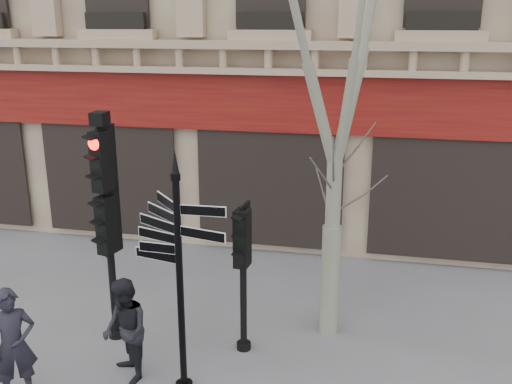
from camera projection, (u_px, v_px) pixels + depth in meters
ground at (212, 368)px, 9.14m from camera, size 80.00×80.00×0.00m
fingerpost at (178, 236)px, 7.86m from camera, size 2.04×2.04×3.72m
traffic_signal_main at (106, 201)px, 9.34m from camera, size 0.49×0.40×3.98m
traffic_signal_secondary at (243, 253)px, 9.18m from camera, size 0.45×0.34×2.51m
plane_tree at (341, 14)px, 8.67m from camera, size 2.92×2.92×7.75m
pedestrian_a at (13, 345)px, 8.19m from camera, size 0.76×0.72×1.75m
pedestrian_b at (125, 331)px, 8.65m from camera, size 1.00×1.02×1.66m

